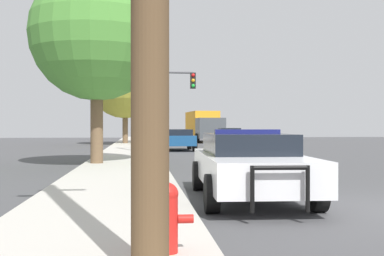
{
  "coord_description": "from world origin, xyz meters",
  "views": [
    {
      "loc": [
        -4.49,
        -8.24,
        1.51
      ],
      "look_at": [
        -1.51,
        19.47,
        1.39
      ],
      "focal_mm": 45.0,
      "sensor_mm": 36.0,
      "label": 1
    }
  ],
  "objects_px": {
    "box_truck": "(204,125)",
    "tree_sidewalk_near": "(97,35)",
    "police_car": "(249,163)",
    "traffic_light": "(161,93)",
    "car_background_midblock": "(178,139)",
    "tree_sidewalk_far": "(125,81)",
    "car_background_oncoming": "(229,137)",
    "fire_hydrant": "(167,215)"
  },
  "relations": [
    {
      "from": "traffic_light",
      "to": "box_truck",
      "type": "bearing_deg",
      "value": 74.98
    },
    {
      "from": "police_car",
      "to": "tree_sidewalk_near",
      "type": "relative_size",
      "value": 0.7
    },
    {
      "from": "police_car",
      "to": "car_background_midblock",
      "type": "xyz_separation_m",
      "value": [
        0.11,
        19.89,
        -0.02
      ]
    },
    {
      "from": "tree_sidewalk_near",
      "to": "police_car",
      "type": "bearing_deg",
      "value": -65.39
    },
    {
      "from": "car_background_midblock",
      "to": "car_background_oncoming",
      "type": "distance_m",
      "value": 6.59
    },
    {
      "from": "traffic_light",
      "to": "car_background_oncoming",
      "type": "bearing_deg",
      "value": 55.04
    },
    {
      "from": "tree_sidewalk_far",
      "to": "police_car",
      "type": "bearing_deg",
      "value": -83.26
    },
    {
      "from": "fire_hydrant",
      "to": "traffic_light",
      "type": "bearing_deg",
      "value": 87.75
    },
    {
      "from": "traffic_light",
      "to": "car_background_midblock",
      "type": "bearing_deg",
      "value": 64.82
    },
    {
      "from": "tree_sidewalk_near",
      "to": "box_truck",
      "type": "bearing_deg",
      "value": 74.26
    },
    {
      "from": "car_background_oncoming",
      "to": "tree_sidewalk_far",
      "type": "xyz_separation_m",
      "value": [
        -7.72,
        4.17,
        4.4
      ]
    },
    {
      "from": "tree_sidewalk_far",
      "to": "traffic_light",
      "type": "bearing_deg",
      "value": -78.72
    },
    {
      "from": "traffic_light",
      "to": "car_background_midblock",
      "type": "xyz_separation_m",
      "value": [
        1.2,
        2.55,
        -2.65
      ]
    },
    {
      "from": "box_truck",
      "to": "fire_hydrant",
      "type": "bearing_deg",
      "value": 78.27
    },
    {
      "from": "car_background_midblock",
      "to": "tree_sidewalk_far",
      "type": "height_order",
      "value": "tree_sidewalk_far"
    },
    {
      "from": "car_background_oncoming",
      "to": "tree_sidewalk_near",
      "type": "bearing_deg",
      "value": 67.65
    },
    {
      "from": "car_background_oncoming",
      "to": "tree_sidewalk_far",
      "type": "bearing_deg",
      "value": -24.7
    },
    {
      "from": "tree_sidewalk_near",
      "to": "tree_sidewalk_far",
      "type": "distance_m",
      "value": 20.77
    },
    {
      "from": "fire_hydrant",
      "to": "tree_sidewalk_near",
      "type": "xyz_separation_m",
      "value": [
        -1.9,
        12.92,
        4.37
      ]
    },
    {
      "from": "tree_sidewalk_far",
      "to": "box_truck",
      "type": "bearing_deg",
      "value": 40.18
    },
    {
      "from": "traffic_light",
      "to": "car_background_oncoming",
      "type": "distance_m",
      "value": 9.71
    },
    {
      "from": "car_background_oncoming",
      "to": "tree_sidewalk_near",
      "type": "height_order",
      "value": "tree_sidewalk_near"
    },
    {
      "from": "police_car",
      "to": "car_background_midblock",
      "type": "relative_size",
      "value": 1.23
    },
    {
      "from": "fire_hydrant",
      "to": "tree_sidewalk_far",
      "type": "xyz_separation_m",
      "value": [
        -1.5,
        33.69,
        4.59
      ]
    },
    {
      "from": "car_background_midblock",
      "to": "tree_sidewalk_near",
      "type": "bearing_deg",
      "value": -110.56
    },
    {
      "from": "police_car",
      "to": "tree_sidewalk_near",
      "type": "distance_m",
      "value": 10.14
    },
    {
      "from": "box_truck",
      "to": "tree_sidewalk_near",
      "type": "bearing_deg",
      "value": 70.62
    },
    {
      "from": "police_car",
      "to": "tree_sidewalk_far",
      "type": "xyz_separation_m",
      "value": [
        -3.45,
        29.17,
        4.39
      ]
    },
    {
      "from": "police_car",
      "to": "box_truck",
      "type": "distance_m",
      "value": 35.42
    },
    {
      "from": "car_background_oncoming",
      "to": "box_truck",
      "type": "xyz_separation_m",
      "value": [
        -0.56,
        10.22,
        0.84
      ]
    },
    {
      "from": "fire_hydrant",
      "to": "box_truck",
      "type": "relative_size",
      "value": 0.1
    },
    {
      "from": "car_background_oncoming",
      "to": "tree_sidewalk_near",
      "type": "distance_m",
      "value": 18.94
    },
    {
      "from": "police_car",
      "to": "tree_sidewalk_far",
      "type": "bearing_deg",
      "value": -80.91
    },
    {
      "from": "car_background_oncoming",
      "to": "police_car",
      "type": "bearing_deg",
      "value": 84.02
    },
    {
      "from": "car_background_midblock",
      "to": "car_background_oncoming",
      "type": "bearing_deg",
      "value": 49.33
    },
    {
      "from": "car_background_oncoming",
      "to": "box_truck",
      "type": "distance_m",
      "value": 10.27
    },
    {
      "from": "box_truck",
      "to": "tree_sidewalk_near",
      "type": "relative_size",
      "value": 1.1
    },
    {
      "from": "car_background_midblock",
      "to": "box_truck",
      "type": "bearing_deg",
      "value": 75.25
    },
    {
      "from": "police_car",
      "to": "car_background_midblock",
      "type": "height_order",
      "value": "police_car"
    },
    {
      "from": "traffic_light",
      "to": "car_background_oncoming",
      "type": "height_order",
      "value": "traffic_light"
    },
    {
      "from": "car_background_oncoming",
      "to": "car_background_midblock",
      "type": "bearing_deg",
      "value": 54.59
    },
    {
      "from": "police_car",
      "to": "traffic_light",
      "type": "relative_size",
      "value": 1.11
    }
  ]
}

